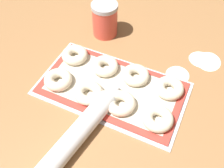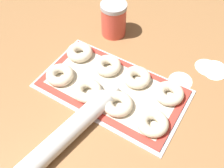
% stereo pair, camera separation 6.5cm
% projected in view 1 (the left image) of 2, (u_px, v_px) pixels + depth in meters
% --- Properties ---
extents(ground_plane, '(2.80, 2.80, 0.00)m').
position_uv_depth(ground_plane, '(113.00, 93.00, 0.89)').
color(ground_plane, olive).
extents(baking_tray, '(0.50, 0.28, 0.01)m').
position_uv_depth(baking_tray, '(112.00, 88.00, 0.90)').
color(baking_tray, silver).
rests_on(baking_tray, ground_plane).
extents(baking_mat, '(0.48, 0.26, 0.00)m').
position_uv_depth(baking_mat, '(112.00, 87.00, 0.90)').
color(baking_mat, red).
rests_on(baking_mat, baking_tray).
extents(bagel_front_far_left, '(0.10, 0.10, 0.03)m').
position_uv_depth(bagel_front_far_left, '(58.00, 80.00, 0.89)').
color(bagel_front_far_left, beige).
rests_on(bagel_front_far_left, baking_mat).
extents(bagel_front_mid_left, '(0.10, 0.10, 0.03)m').
position_uv_depth(bagel_front_mid_left, '(88.00, 93.00, 0.86)').
color(bagel_front_mid_left, beige).
rests_on(bagel_front_mid_left, baking_mat).
extents(bagel_front_mid_right, '(0.10, 0.10, 0.03)m').
position_uv_depth(bagel_front_mid_right, '(121.00, 103.00, 0.83)').
color(bagel_front_mid_right, beige).
rests_on(bagel_front_mid_right, baking_mat).
extents(bagel_front_far_right, '(0.10, 0.10, 0.03)m').
position_uv_depth(bagel_front_far_right, '(158.00, 119.00, 0.80)').
color(bagel_front_far_right, beige).
rests_on(bagel_front_far_right, baking_mat).
extents(bagel_back_far_left, '(0.10, 0.10, 0.03)m').
position_uv_depth(bagel_back_far_left, '(75.00, 55.00, 0.97)').
color(bagel_back_far_left, beige).
rests_on(bagel_back_far_left, baking_mat).
extents(bagel_back_mid_left, '(0.10, 0.10, 0.03)m').
position_uv_depth(bagel_back_mid_left, '(105.00, 66.00, 0.93)').
color(bagel_back_mid_left, beige).
rests_on(bagel_back_mid_left, baking_mat).
extents(bagel_back_mid_right, '(0.10, 0.10, 0.03)m').
position_uv_depth(bagel_back_mid_right, '(135.00, 75.00, 0.91)').
color(bagel_back_mid_right, beige).
rests_on(bagel_back_mid_right, baking_mat).
extents(bagel_back_far_right, '(0.10, 0.10, 0.03)m').
position_uv_depth(bagel_back_far_right, '(169.00, 88.00, 0.87)').
color(bagel_back_far_right, beige).
rests_on(bagel_back_far_right, baking_mat).
extents(flour_canister, '(0.10, 0.10, 0.14)m').
position_uv_depth(flour_canister, '(105.00, 19.00, 1.04)').
color(flour_canister, '#DB4C3D').
rests_on(flour_canister, ground_plane).
extents(rolling_pin, '(0.11, 0.44, 0.06)m').
position_uv_depth(rolling_pin, '(75.00, 137.00, 0.76)').
color(rolling_pin, silver).
rests_on(rolling_pin, ground_plane).
extents(flour_patch_near, '(0.09, 0.10, 0.00)m').
position_uv_depth(flour_patch_near, '(209.00, 61.00, 0.98)').
color(flour_patch_near, white).
rests_on(flour_patch_near, ground_plane).
extents(flour_patch_far, '(0.09, 0.09, 0.00)m').
position_uv_depth(flour_patch_far, '(201.00, 59.00, 0.99)').
color(flour_patch_far, white).
rests_on(flour_patch_far, ground_plane).
extents(flour_patch_side, '(0.08, 0.09, 0.00)m').
position_uv_depth(flour_patch_side, '(177.00, 75.00, 0.94)').
color(flour_patch_side, white).
rests_on(flour_patch_side, ground_plane).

